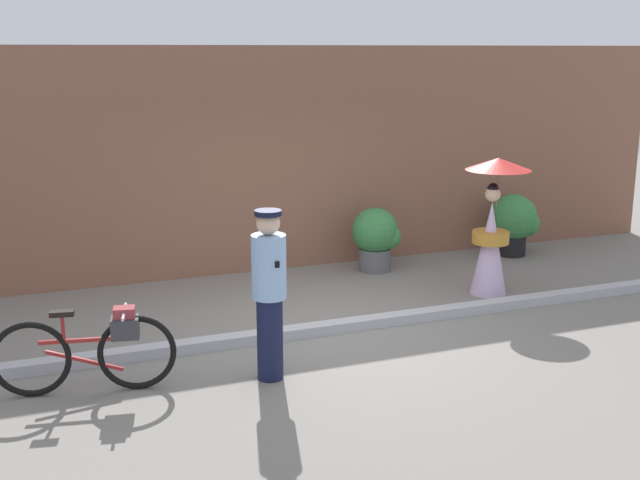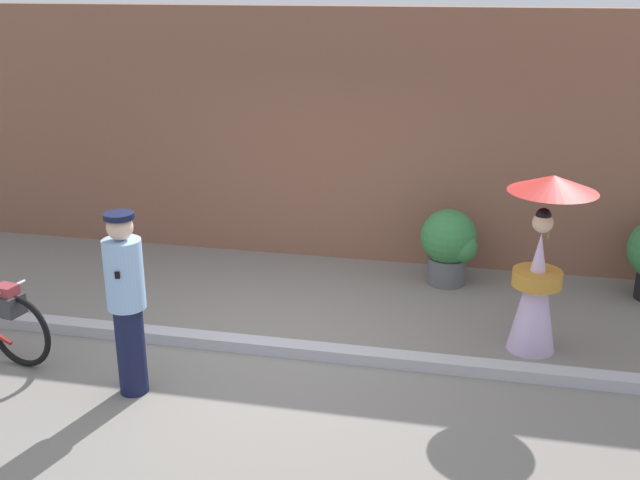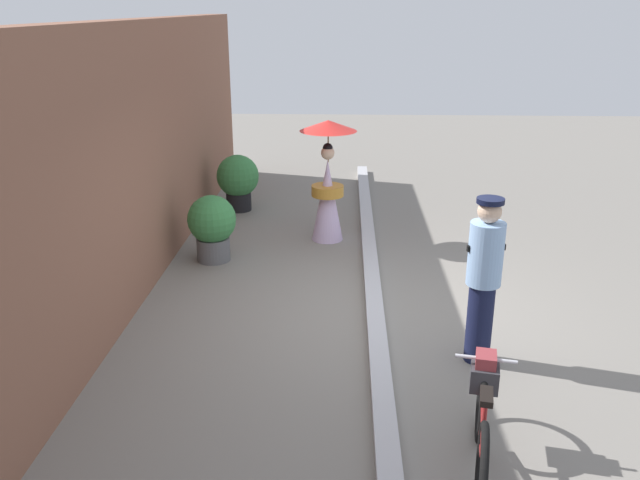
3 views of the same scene
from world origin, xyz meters
The scene contains 8 objects.
ground_plane centered at (0.00, 0.00, 0.00)m, with size 30.00×30.00×0.00m, color gray.
building_wall centered at (0.00, 3.02, 1.63)m, with size 14.00×0.40×3.27m, color brown.
sidewalk_curb centered at (0.00, 0.00, 0.06)m, with size 14.00×0.20×0.12m, color #B2B2B7.
bicycle_near_officer centered at (-2.70, -0.70, 0.44)m, with size 1.70×0.51×0.84m.
person_officer centered at (-1.02, -1.00, 0.92)m, with size 0.34×0.38×1.72m.
person_with_parasol centered at (2.60, 0.63, 0.95)m, with size 0.86×0.86×1.84m.
potted_plant_by_door centered at (4.09, 2.23, 0.55)m, with size 0.76×0.74×0.99m.
potted_plant_small centered at (1.66, 2.21, 0.52)m, with size 0.70×0.68×0.95m.
Camera 3 is at (-6.95, 0.37, 3.41)m, focal length 36.54 mm.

